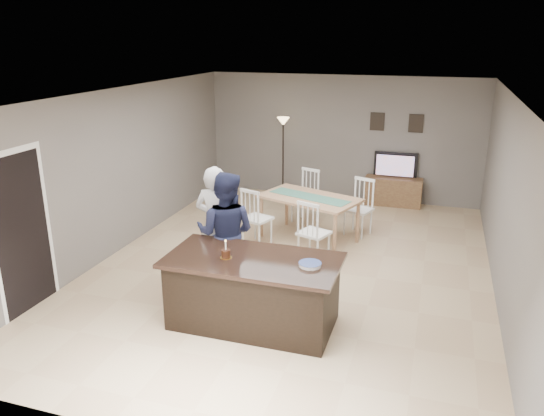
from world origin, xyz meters
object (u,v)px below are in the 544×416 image
(television, at_px, (395,165))
(dining_table, at_px, (309,204))
(birthday_cake, at_px, (226,254))
(plate_stack, at_px, (310,264))
(woman, at_px, (216,224))
(floor_lamp, at_px, (283,136))
(man, at_px, (226,234))
(tv_console, at_px, (393,191))
(kitchen_island, at_px, (253,291))

(television, xyz_separation_m, dining_table, (-1.24, -2.59, -0.20))
(birthday_cake, relative_size, plate_stack, 0.86)
(woman, height_order, birthday_cake, woman)
(woman, height_order, floor_lamp, floor_lamp)
(television, relative_size, man, 0.52)
(man, xyz_separation_m, floor_lamp, (-0.54, 4.61, 0.52))
(plate_stack, distance_m, floor_lamp, 5.70)
(tv_console, distance_m, floor_lamp, 2.66)
(woman, relative_size, birthday_cake, 7.47)
(tv_console, bearing_deg, television, 90.00)
(birthday_cake, xyz_separation_m, floor_lamp, (-0.88, 5.41, 0.45))
(television, bearing_deg, birthday_cake, 75.10)
(floor_lamp, bearing_deg, tv_console, 5.64)
(kitchen_island, bearing_deg, floor_lamp, 102.71)
(kitchen_island, distance_m, tv_console, 5.70)
(kitchen_island, relative_size, dining_table, 0.92)
(man, relative_size, floor_lamp, 0.97)
(kitchen_island, distance_m, man, 1.07)
(man, xyz_separation_m, plate_stack, (1.38, -0.73, 0.04))
(birthday_cake, relative_size, floor_lamp, 0.13)
(dining_table, bearing_deg, tv_console, 83.16)
(tv_console, bearing_deg, kitchen_island, -102.16)
(birthday_cake, bearing_deg, woman, 119.02)
(tv_console, relative_size, dining_table, 0.51)
(tv_console, bearing_deg, floor_lamp, -174.36)
(television, xyz_separation_m, floor_lamp, (-2.40, -0.31, 0.54))
(kitchen_island, relative_size, woman, 1.23)
(tv_console, distance_m, woman, 5.04)
(kitchen_island, bearing_deg, man, 132.34)
(kitchen_island, distance_m, plate_stack, 0.86)
(kitchen_island, distance_m, woman, 1.48)
(man, distance_m, birthday_cake, 0.88)
(woman, bearing_deg, kitchen_island, 135.47)
(tv_console, relative_size, man, 0.68)
(tv_console, distance_m, man, 5.22)
(floor_lamp, bearing_deg, kitchen_island, -77.29)
(plate_stack, bearing_deg, floor_lamp, 109.83)
(television, relative_size, birthday_cake, 3.90)
(plate_stack, height_order, dining_table, dining_table)
(television, bearing_deg, floor_lamp, 7.29)
(kitchen_island, relative_size, birthday_cake, 9.19)
(tv_console, height_order, floor_lamp, floor_lamp)
(floor_lamp, bearing_deg, woman, -86.62)
(tv_console, height_order, television, television)
(plate_stack, bearing_deg, birthday_cake, -175.85)
(tv_console, distance_m, plate_stack, 5.63)
(kitchen_island, xyz_separation_m, birthday_cake, (-0.32, -0.08, 0.50))
(kitchen_island, bearing_deg, plate_stack, -0.49)
(dining_table, bearing_deg, woman, -95.20)
(birthday_cake, bearing_deg, television, 75.10)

